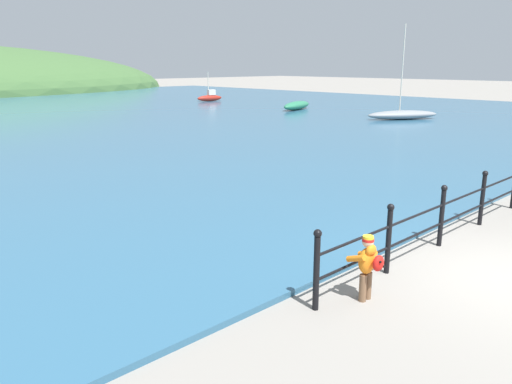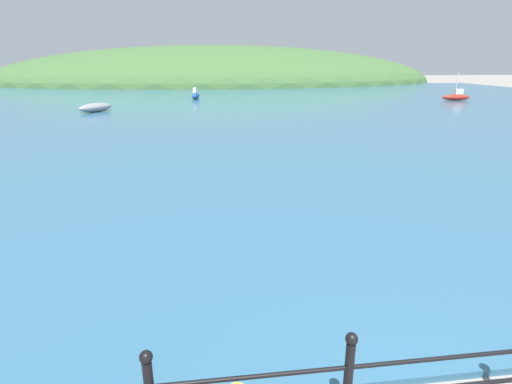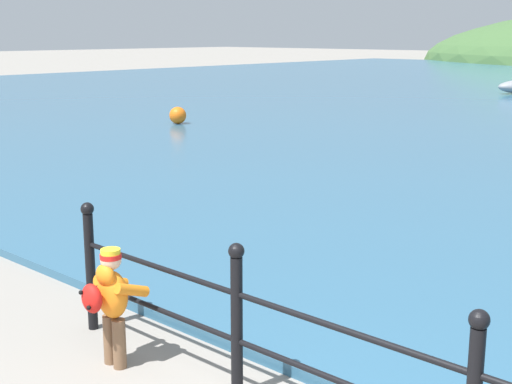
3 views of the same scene
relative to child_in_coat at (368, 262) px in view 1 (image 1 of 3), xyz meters
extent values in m
plane|color=gray|center=(2.37, -1.16, -0.61)|extent=(200.00, 200.00, 0.00)
cylinder|color=black|center=(-0.77, 0.34, -0.06)|extent=(0.09, 0.09, 1.10)
sphere|color=black|center=(-0.77, 0.34, 0.54)|extent=(0.12, 0.12, 0.12)
cylinder|color=black|center=(1.10, 0.34, -0.06)|extent=(0.09, 0.09, 1.10)
sphere|color=black|center=(1.10, 0.34, 0.54)|extent=(0.12, 0.12, 0.12)
cylinder|color=black|center=(2.97, 0.34, -0.06)|extent=(0.09, 0.09, 1.10)
sphere|color=black|center=(2.97, 0.34, 0.54)|extent=(0.12, 0.12, 0.12)
cylinder|color=black|center=(4.83, 0.34, -0.06)|extent=(0.09, 0.09, 1.10)
sphere|color=black|center=(4.83, 0.34, 0.54)|extent=(0.12, 0.12, 0.12)
cylinder|color=black|center=(2.97, 0.34, 0.21)|extent=(7.47, 0.04, 0.04)
cylinder|color=black|center=(2.97, 0.34, -0.16)|extent=(7.47, 0.04, 0.04)
cylinder|color=brown|center=(-0.06, 0.02, -0.40)|extent=(0.11, 0.11, 0.42)
cylinder|color=brown|center=(0.07, 0.02, -0.40)|extent=(0.11, 0.11, 0.42)
ellipsoid|color=orange|center=(0.00, 0.02, 0.01)|extent=(0.30, 0.22, 0.40)
ellipsoid|color=orange|center=(0.00, -0.04, 0.19)|extent=(0.20, 0.12, 0.18)
cylinder|color=orange|center=(-0.14, 0.11, 0.06)|extent=(0.10, 0.31, 0.19)
cylinder|color=orange|center=(0.14, 0.11, 0.06)|extent=(0.10, 0.31, 0.19)
sphere|color=beige|center=(0.00, 0.02, 0.31)|extent=(0.17, 0.17, 0.17)
cylinder|color=red|center=(0.00, 0.02, 0.34)|extent=(0.17, 0.17, 0.04)
cylinder|color=yellow|center=(0.00, 0.02, 0.38)|extent=(0.16, 0.16, 0.04)
ellipsoid|color=red|center=(0.00, -0.18, 0.03)|extent=(0.22, 0.13, 0.24)
sphere|color=black|center=(-0.05, -0.24, 0.09)|extent=(0.04, 0.04, 0.04)
sphere|color=black|center=(0.05, -0.24, -0.01)|extent=(0.04, 0.04, 0.04)
ellipsoid|color=maroon|center=(23.06, 32.48, -0.24)|extent=(2.63, 0.92, 0.54)
cube|color=silver|center=(23.26, 32.46, 0.28)|extent=(0.75, 0.44, 0.49)
cylinder|color=beige|center=(22.94, 32.50, 1.06)|extent=(0.07, 0.07, 2.06)
ellipsoid|color=gray|center=(21.95, 12.21, -0.23)|extent=(4.55, 3.32, 0.55)
cylinder|color=beige|center=(21.75, 12.32, 2.56)|extent=(0.07, 0.07, 5.05)
ellipsoid|color=#287551|center=(22.32, 21.21, -0.20)|extent=(4.20, 2.25, 0.61)
camera|label=1|loc=(-5.88, -3.76, 2.80)|focal=35.00mm
camera|label=2|loc=(-0.18, -2.61, 3.00)|focal=28.00mm
camera|label=3|loc=(4.55, -3.20, 2.08)|focal=50.00mm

